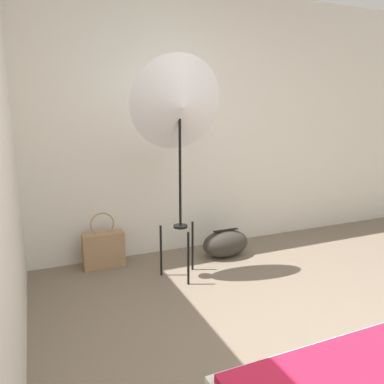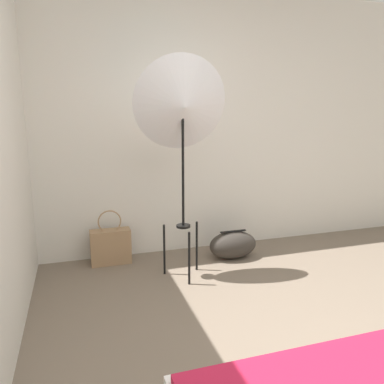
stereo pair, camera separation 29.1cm
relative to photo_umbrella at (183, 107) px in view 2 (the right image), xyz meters
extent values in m
cube|color=silver|center=(0.27, 0.67, -0.16)|extent=(8.00, 0.05, 2.60)
cylinder|color=black|center=(0.00, -0.17, -1.23)|extent=(0.02, 0.02, 0.46)
cylinder|color=black|center=(-0.15, 0.09, -1.23)|extent=(0.02, 0.02, 0.46)
cylinder|color=black|center=(0.15, 0.09, -1.23)|extent=(0.02, 0.02, 0.46)
cylinder|color=black|center=(0.00, 0.00, -1.00)|extent=(0.12, 0.12, 0.02)
cylinder|color=black|center=(0.00, 0.00, -0.50)|extent=(0.02, 0.02, 1.02)
cone|color=silver|center=(0.00, 0.00, 0.01)|extent=(0.79, 0.35, 0.80)
cube|color=#9E7A56|center=(-0.58, 0.48, -1.30)|extent=(0.38, 0.15, 0.33)
torus|color=#9E7A56|center=(-0.58, 0.48, -1.05)|extent=(0.22, 0.01, 0.22)
ellipsoid|color=#332D28|center=(0.58, 0.25, -1.33)|extent=(0.48, 0.27, 0.27)
cube|color=black|center=(0.58, 0.25, -1.19)|extent=(0.27, 0.04, 0.01)
camera|label=1|loc=(-1.12, -2.87, -0.04)|focal=35.00mm
camera|label=2|loc=(-0.85, -2.97, -0.04)|focal=35.00mm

